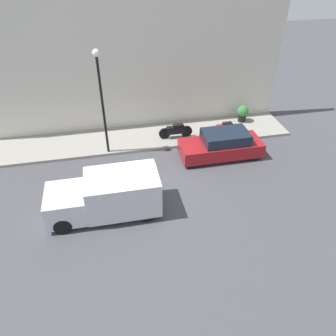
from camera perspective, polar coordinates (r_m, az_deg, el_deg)
name	(u,v)px	position (r m, az deg, el deg)	size (l,w,h in m)	color
ground_plane	(143,201)	(14.12, -4.37, -5.76)	(60.00, 60.00, 0.00)	#47474C
sidewalk	(130,139)	(18.23, -6.71, 5.08)	(2.71, 17.79, 0.14)	gray
building_facade	(121,62)	(18.05, -8.12, 17.75)	(0.30, 17.79, 7.62)	silver
parked_car	(222,145)	(16.67, 9.34, 3.96)	(1.63, 4.10, 1.38)	maroon
delivery_van	(106,195)	(13.24, -10.80, -4.70)	(1.86, 4.42, 1.74)	silver
motorcycle_black	(176,130)	(17.90, 1.37, 6.57)	(0.30, 1.85, 0.79)	black
motorcycle_red	(225,129)	(18.33, 9.85, 6.74)	(0.30, 1.76, 0.79)	#B21E1E
streetlamp	(101,89)	(15.63, -11.66, 13.38)	(0.35, 0.35, 5.18)	black
potted_plant	(243,113)	(20.00, 12.88, 9.38)	(0.66, 0.66, 0.98)	black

